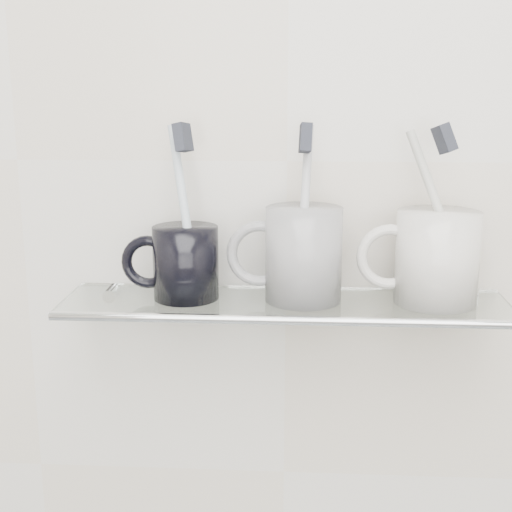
# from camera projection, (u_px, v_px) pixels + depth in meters

# --- Properties ---
(wall_back) EXTENTS (2.50, 0.00, 2.50)m
(wall_back) POSITION_uv_depth(u_px,v_px,m) (287.00, 161.00, 0.83)
(wall_back) COLOR beige
(wall_back) RESTS_ON ground
(shelf_glass) EXTENTS (0.50, 0.12, 0.01)m
(shelf_glass) POSITION_uv_depth(u_px,v_px,m) (285.00, 304.00, 0.80)
(shelf_glass) COLOR silver
(shelf_glass) RESTS_ON wall_back
(shelf_rail) EXTENTS (0.50, 0.01, 0.01)m
(shelf_rail) POSITION_uv_depth(u_px,v_px,m) (283.00, 320.00, 0.75)
(shelf_rail) COLOR silver
(shelf_rail) RESTS_ON shelf_glass
(bracket_left) EXTENTS (0.02, 0.03, 0.02)m
(bracket_left) POSITION_uv_depth(u_px,v_px,m) (112.00, 298.00, 0.86)
(bracket_left) COLOR silver
(bracket_left) RESTS_ON wall_back
(bracket_right) EXTENTS (0.02, 0.03, 0.02)m
(bracket_right) POSITION_uv_depth(u_px,v_px,m) (464.00, 304.00, 0.84)
(bracket_right) COLOR silver
(bracket_right) RESTS_ON wall_back
(mug_left) EXTENTS (0.08, 0.08, 0.08)m
(mug_left) POSITION_uv_depth(u_px,v_px,m) (186.00, 263.00, 0.80)
(mug_left) COLOR black
(mug_left) RESTS_ON shelf_glass
(mug_left_handle) EXTENTS (0.06, 0.01, 0.06)m
(mug_left_handle) POSITION_uv_depth(u_px,v_px,m) (148.00, 262.00, 0.80)
(mug_left_handle) COLOR black
(mug_left_handle) RESTS_ON mug_left
(toothbrush_left) EXTENTS (0.04, 0.05, 0.19)m
(toothbrush_left) POSITION_uv_depth(u_px,v_px,m) (185.00, 210.00, 0.79)
(toothbrush_left) COLOR silver
(toothbrush_left) RESTS_ON mug_left
(bristles_left) EXTENTS (0.02, 0.03, 0.03)m
(bristles_left) POSITION_uv_depth(u_px,v_px,m) (183.00, 137.00, 0.77)
(bristles_left) COLOR #24262F
(bristles_left) RESTS_ON toothbrush_left
(mug_center) EXTENTS (0.10, 0.10, 0.11)m
(mug_center) POSITION_uv_depth(u_px,v_px,m) (304.00, 254.00, 0.79)
(mug_center) COLOR silver
(mug_center) RESTS_ON shelf_glass
(mug_center_handle) EXTENTS (0.08, 0.01, 0.08)m
(mug_center_handle) POSITION_uv_depth(u_px,v_px,m) (260.00, 254.00, 0.79)
(mug_center_handle) COLOR silver
(mug_center_handle) RESTS_ON mug_center
(toothbrush_center) EXTENTS (0.02, 0.05, 0.19)m
(toothbrush_center) POSITION_uv_depth(u_px,v_px,m) (304.00, 212.00, 0.78)
(toothbrush_center) COLOR #AEAFB1
(toothbrush_center) RESTS_ON mug_center
(bristles_center) EXTENTS (0.02, 0.03, 0.03)m
(bristles_center) POSITION_uv_depth(u_px,v_px,m) (305.00, 138.00, 0.76)
(bristles_center) COLOR #24262F
(bristles_center) RESTS_ON toothbrush_center
(mug_right) EXTENTS (0.12, 0.12, 0.10)m
(mug_right) POSITION_uv_depth(u_px,v_px,m) (437.00, 258.00, 0.78)
(mug_right) COLOR silver
(mug_right) RESTS_ON shelf_glass
(mug_right_handle) EXTENTS (0.07, 0.01, 0.07)m
(mug_right_handle) POSITION_uv_depth(u_px,v_px,m) (390.00, 257.00, 0.79)
(mug_right_handle) COLOR silver
(mug_right_handle) RESTS_ON mug_right
(toothbrush_right) EXTENTS (0.08, 0.03, 0.18)m
(toothbrush_right) POSITION_uv_depth(u_px,v_px,m) (440.00, 213.00, 0.77)
(toothbrush_right) COLOR #B9B79D
(toothbrush_right) RESTS_ON mug_right
(bristles_right) EXTENTS (0.03, 0.03, 0.04)m
(bristles_right) POSITION_uv_depth(u_px,v_px,m) (444.00, 139.00, 0.75)
(bristles_right) COLOR #24262F
(bristles_right) RESTS_ON toothbrush_right
(chrome_cap) EXTENTS (0.03, 0.03, 0.01)m
(chrome_cap) POSITION_uv_depth(u_px,v_px,m) (464.00, 297.00, 0.79)
(chrome_cap) COLOR silver
(chrome_cap) RESTS_ON shelf_glass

